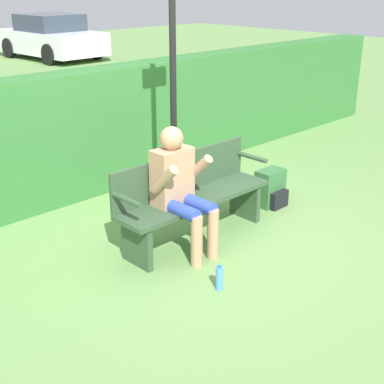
{
  "coord_description": "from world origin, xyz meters",
  "views": [
    {
      "loc": [
        -3.44,
        -3.49,
        2.48
      ],
      "look_at": [
        -0.15,
        -0.1,
        0.59
      ],
      "focal_mm": 50.0,
      "sensor_mm": 36.0,
      "label": 1
    }
  ],
  "objects": [
    {
      "name": "backpack",
      "position": [
        1.25,
        0.02,
        0.2
      ],
      "size": [
        0.34,
        0.29,
        0.43
      ],
      "color": "#336638",
      "rests_on": "ground"
    },
    {
      "name": "person_seated",
      "position": [
        -0.27,
        -0.06,
        0.68
      ],
      "size": [
        0.52,
        0.61,
        1.22
      ],
      "color": "tan",
      "rests_on": "ground"
    },
    {
      "name": "park_bench",
      "position": [
        0.0,
        0.06,
        0.46
      ],
      "size": [
        1.76,
        0.43,
        0.87
      ],
      "color": "#334C33",
      "rests_on": "ground"
    },
    {
      "name": "signpost",
      "position": [
        0.32,
        0.66,
        1.51
      ],
      "size": [
        0.38,
        0.09,
        2.71
      ],
      "color": "black",
      "rests_on": "ground"
    },
    {
      "name": "hedge_back",
      "position": [
        0.0,
        1.87,
        0.75
      ],
      "size": [
        12.0,
        0.45,
        1.49
      ],
      "color": "#337033",
      "rests_on": "ground"
    },
    {
      "name": "parked_car",
      "position": [
        5.85,
        12.71,
        0.67
      ],
      "size": [
        2.07,
        3.96,
        1.41
      ],
      "rotation": [
        0.0,
        0.0,
        1.61
      ],
      "color": "silver",
      "rests_on": "ground"
    },
    {
      "name": "ground_plane",
      "position": [
        0.0,
        0.0,
        0.0
      ],
      "size": [
        40.0,
        40.0,
        0.0
      ],
      "primitive_type": "plane",
      "color": "#668E4C"
    },
    {
      "name": "water_bottle",
      "position": [
        -0.52,
        -0.82,
        0.11
      ],
      "size": [
        0.06,
        0.06,
        0.23
      ],
      "color": "#4C8CCC",
      "rests_on": "ground"
    }
  ]
}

